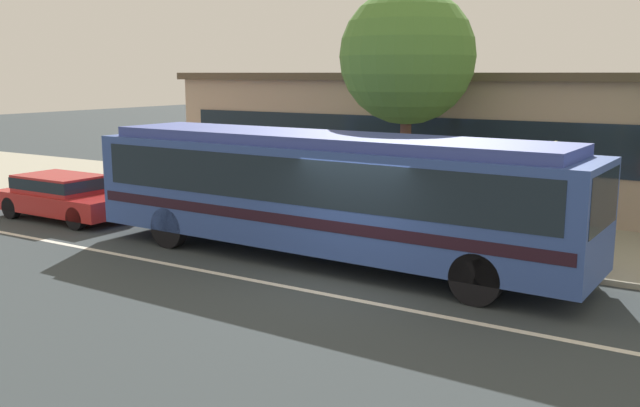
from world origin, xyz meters
name	(u,v)px	position (x,y,z in m)	size (l,w,h in m)	color
ground_plane	(350,285)	(0.00, 0.00, 0.00)	(120.00, 120.00, 0.00)	#333A3E
sidewalk_slab	(467,223)	(0.00, 6.69, 0.06)	(60.00, 8.00, 0.12)	#9F9B87
lane_stripe_center	(330,295)	(0.00, -0.80, 0.00)	(56.00, 0.16, 0.01)	silver
transit_bus	(325,188)	(-1.42, 1.34, 1.68)	(11.99, 2.82, 2.89)	#314D99
sedan_behind_bus	(63,194)	(-10.35, 1.28, 0.72)	(4.37, 1.86, 1.29)	#B22524
pedestrian_waiting_near_sign	(585,220)	(3.80, 3.34, 1.16)	(0.45, 0.45, 1.76)	#322A37
pedestrian_walking_along_curb	(305,188)	(-3.83, 4.18, 1.09)	(0.39, 0.39, 1.66)	#686457
pedestrian_standing_by_tree	(332,186)	(-3.17, 4.59, 1.14)	(0.45, 0.45, 1.74)	#695D4A
bus_stop_sign	(549,187)	(3.04, 3.25, 1.82)	(0.13, 0.44, 2.67)	gray
street_tree_near_stop	(407,57)	(-1.55, 5.81, 4.64)	(3.69, 3.69, 6.38)	brown
station_building	(470,133)	(-2.01, 12.17, 2.12)	(19.08, 9.38, 4.23)	tan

